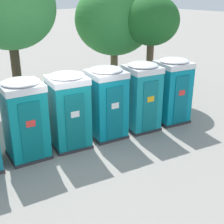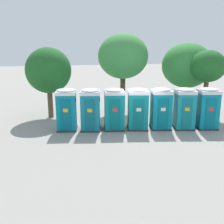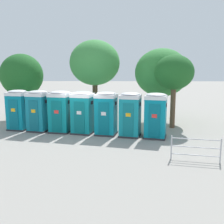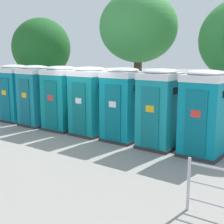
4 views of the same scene
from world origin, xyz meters
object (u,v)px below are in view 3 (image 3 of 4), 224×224
(event_barrier, at_px, (196,148))
(street_tree_0, at_px, (174,73))
(portapotty_6, at_px, (156,115))
(street_tree_1, at_px, (22,76))
(portapotty_1, at_px, (38,111))
(street_tree_2, at_px, (95,63))
(portapotty_4, at_px, (106,113))
(portapotty_3, at_px, (83,112))
(portapotty_0, at_px, (18,110))
(portapotty_5, at_px, (130,114))
(street_tree_3, at_px, (162,73))
(portapotty_2, at_px, (60,111))

(event_barrier, bearing_deg, street_tree_0, 87.95)
(portapotty_6, relative_size, street_tree_1, 0.52)
(portapotty_1, distance_m, street_tree_2, 5.84)
(portapotty_6, distance_m, street_tree_0, 3.71)
(event_barrier, bearing_deg, portapotty_4, 132.89)
(portapotty_3, bearing_deg, portapotty_0, 168.61)
(portapotty_3, xyz_separation_m, street_tree_1, (-5.14, 4.15, 2.05))
(portapotty_1, xyz_separation_m, street_tree_0, (8.50, 1.16, 2.30))
(portapotty_1, xyz_separation_m, portapotty_3, (2.83, -0.50, -0.00))
(portapotty_5, bearing_deg, portapotty_3, 168.26)
(portapotty_0, xyz_separation_m, event_barrier, (9.67, -5.44, -0.72))
(portapotty_0, distance_m, portapotty_1, 1.44)
(street_tree_3, height_order, event_barrier, street_tree_3)
(portapotty_6, height_order, street_tree_0, street_tree_0)
(event_barrier, bearing_deg, portapotty_3, 139.88)
(portapotty_2, bearing_deg, portapotty_5, -11.32)
(street_tree_3, bearing_deg, portapotty_1, -158.65)
(street_tree_1, bearing_deg, street_tree_2, 2.96)
(portapotty_1, height_order, event_barrier, portapotty_1)
(portapotty_1, bearing_deg, street_tree_1, 122.28)
(street_tree_2, bearing_deg, event_barrier, -60.40)
(portapotty_2, distance_m, street_tree_0, 7.57)
(portapotty_1, relative_size, street_tree_2, 0.43)
(portapotty_2, distance_m, portapotty_5, 4.31)
(portapotty_1, distance_m, portapotty_6, 7.18)
(street_tree_0, bearing_deg, street_tree_1, 167.01)
(street_tree_3, bearing_deg, street_tree_1, 177.08)
(street_tree_1, bearing_deg, portapotty_5, -30.79)
(portapotty_5, bearing_deg, street_tree_3, 60.70)
(portapotty_1, distance_m, street_tree_0, 8.88)
(portapotty_6, height_order, street_tree_2, street_tree_2)
(street_tree_3, bearing_deg, portapotty_4, -134.13)
(portapotty_1, xyz_separation_m, portapotty_4, (4.25, -0.75, -0.00))
(portapotty_4, height_order, street_tree_3, street_tree_3)
(portapotty_5, relative_size, street_tree_2, 0.43)
(portapotty_2, xyz_separation_m, street_tree_3, (6.59, 3.37, 2.26))
(portapotty_5, xyz_separation_m, portapotty_6, (1.41, -0.29, -0.00))
(portapotty_6, xyz_separation_m, street_tree_2, (-3.90, 5.31, 2.95))
(portapotty_0, xyz_separation_m, street_tree_0, (9.89, 0.81, 2.30))
(street_tree_1, height_order, event_barrier, street_tree_1)
(portapotty_6, height_order, street_tree_1, street_tree_1)
(portapotty_5, height_order, street_tree_2, street_tree_2)
(portapotty_4, bearing_deg, street_tree_2, 103.18)
(portapotty_0, bearing_deg, event_barrier, -29.36)
(street_tree_1, height_order, street_tree_2, street_tree_2)
(portapotty_3, xyz_separation_m, street_tree_2, (0.32, 4.44, 2.95))
(portapotty_0, height_order, portapotty_5, same)
(portapotty_1, relative_size, event_barrier, 1.26)
(street_tree_0, bearing_deg, portapotty_2, -168.82)
(portapotty_2, bearing_deg, street_tree_3, 27.06)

